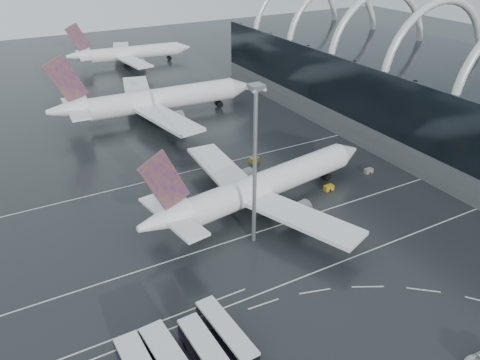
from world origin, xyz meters
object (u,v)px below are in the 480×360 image
floodlight_mast (255,149)px  gse_cart_belly_e (254,160)px  gse_cart_belly_a (329,188)px  gse_cart_belly_b (314,157)px  airliner_main (261,187)px  airliner_gate_b (154,101)px  bus_row_near_c (209,356)px  gse_cart_belly_d (368,171)px  bus_row_near_d (226,333)px  airliner_gate_c (129,53)px

floodlight_mast → gse_cart_belly_e: size_ratio=13.17×
gse_cart_belly_a → gse_cart_belly_b: bearing=65.4°
airliner_main → airliner_gate_b: airliner_gate_b is taller
floodlight_mast → airliner_gate_b: bearing=85.3°
bus_row_near_c → gse_cart_belly_d: bearing=-62.9°
airliner_gate_b → gse_cart_belly_e: airliner_gate_b is taller
airliner_gate_b → bus_row_near_d: (-20.26, -83.20, -3.57)m
floodlight_mast → gse_cart_belly_b: (28.81, 20.89, -17.12)m
gse_cart_belly_e → gse_cart_belly_d: bearing=-41.1°
airliner_main → airliner_gate_c: bearing=76.1°
bus_row_near_c → gse_cart_belly_d: (53.93, 29.95, -1.18)m
airliner_gate_c → gse_cart_belly_a: (5.77, -118.82, -3.81)m
gse_cart_belly_b → gse_cart_belly_d: gse_cart_belly_b is taller
bus_row_near_c → floodlight_mast: 31.90m
bus_row_near_d → gse_cart_belly_a: 45.60m
airliner_main → bus_row_near_d: 34.59m
airliner_gate_c → gse_cart_belly_d: size_ratio=25.41×
airliner_gate_c → gse_cart_belly_e: (-1.14, -99.93, -3.78)m
gse_cart_belly_e → floodlight_mast: bearing=-120.8°
airliner_main → gse_cart_belly_d: airliner_main is taller
airliner_gate_c → bus_row_near_d: bearing=-97.6°
airliner_gate_b → floodlight_mast: (-5.40, -65.11, 12.53)m
airliner_main → gse_cart_belly_d: size_ratio=27.94×
bus_row_near_d → gse_cart_belly_a: bus_row_near_d is taller
airliner_main → gse_cart_belly_b: (22.14, 12.06, -3.98)m
floodlight_mast → bus_row_near_d: bearing=-129.4°
bus_row_near_c → bus_row_near_d: bus_row_near_c is taller
airliner_main → gse_cart_belly_d: bearing=-7.5°
gse_cart_belly_a → gse_cart_belly_b: 14.54m
gse_cart_belly_e → airliner_gate_b: bearing=105.2°
bus_row_near_d → floodlight_mast: floodlight_mast is taller
gse_cart_belly_d → airliner_gate_b: bearing=118.4°
airliner_gate_c → gse_cart_belly_d: bearing=-76.2°
bus_row_near_c → gse_cart_belly_b: (47.32, 41.35, -1.11)m
airliner_gate_b → bus_row_near_c: 88.92m
airliner_gate_b → gse_cart_belly_b: bearing=-60.0°
gse_cart_belly_a → gse_cart_belly_b: size_ratio=0.92×
gse_cart_belly_e → bus_row_near_d: bearing=-124.5°
airliner_main → gse_cart_belly_d: (28.76, 0.67, -4.05)m
gse_cart_belly_a → gse_cart_belly_b: (6.06, 13.22, 0.05)m
bus_row_near_c → gse_cart_belly_b: 62.85m
gse_cart_belly_d → gse_cart_belly_a: bearing=-171.8°
gse_cart_belly_d → gse_cart_belly_b: bearing=120.1°
bus_row_near_c → gse_cart_belly_a: (41.26, 28.12, -1.16)m
gse_cart_belly_a → gse_cart_belly_b: gse_cart_belly_b is taller
bus_row_near_c → airliner_gate_b: bearing=-17.5°
airliner_gate_c → bus_row_near_d: 148.07m
airliner_gate_b → airliner_gate_c: airliner_gate_b is taller
bus_row_near_d → floodlight_mast: bearing=-42.9°
airliner_gate_c → bus_row_near_c: 151.19m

